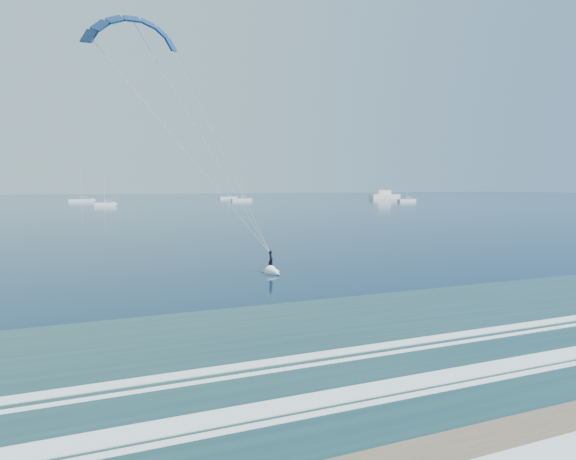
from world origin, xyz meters
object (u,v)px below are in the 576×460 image
(kitesurfer_rig, at_px, (207,147))
(motor_yacht, at_px, (384,195))
(sailboat_2, at_px, (81,200))
(sailboat_3, at_px, (105,204))
(sailboat_4, at_px, (228,198))
(sailboat_5, at_px, (241,200))
(sailboat_6, at_px, (407,200))

(kitesurfer_rig, height_order, motor_yacht, kitesurfer_rig)
(sailboat_2, xyz_separation_m, sailboat_3, (6.35, -52.24, -0.02))
(motor_yacht, bearing_deg, sailboat_4, 157.39)
(sailboat_5, bearing_deg, sailboat_3, -149.62)
(sailboat_2, relative_size, sailboat_4, 1.08)
(sailboat_3, distance_m, sailboat_5, 71.46)
(sailboat_6, bearing_deg, sailboat_4, 127.10)
(sailboat_6, bearing_deg, motor_yacht, 67.65)
(motor_yacht, xyz_separation_m, sailboat_3, (-143.51, -42.33, -1.17))
(sailboat_2, relative_size, sailboat_5, 1.08)
(motor_yacht, bearing_deg, kitesurfer_rig, -126.87)
(motor_yacht, relative_size, sailboat_4, 1.32)
(motor_yacht, bearing_deg, sailboat_6, -112.35)
(sailboat_4, bearing_deg, sailboat_3, -131.90)
(sailboat_3, bearing_deg, kitesurfer_rig, -90.77)
(motor_yacht, distance_m, sailboat_2, 150.20)
(sailboat_3, xyz_separation_m, sailboat_5, (61.65, 36.14, 0.02))
(motor_yacht, bearing_deg, sailboat_2, 176.22)
(kitesurfer_rig, xyz_separation_m, sailboat_3, (2.03, 151.72, -9.32))
(sailboat_2, bearing_deg, motor_yacht, -3.78)
(sailboat_2, xyz_separation_m, sailboat_5, (68.01, -16.10, -0.01))
(sailboat_2, xyz_separation_m, sailboat_6, (131.34, -54.97, -0.02))
(sailboat_3, height_order, sailboat_5, sailboat_5)
(kitesurfer_rig, height_order, sailboat_4, kitesurfer_rig)
(kitesurfer_rig, relative_size, motor_yacht, 1.15)
(sailboat_5, distance_m, sailboat_6, 74.31)
(sailboat_3, distance_m, sailboat_4, 99.86)
(motor_yacht, bearing_deg, sailboat_3, -163.57)
(motor_yacht, xyz_separation_m, sailboat_6, (-18.53, -45.06, -1.17))
(kitesurfer_rig, relative_size, sailboat_2, 1.40)
(sailboat_4, xyz_separation_m, sailboat_5, (-5.03, -38.20, 0.00))
(sailboat_3, xyz_separation_m, sailboat_4, (66.69, 74.33, 0.02))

